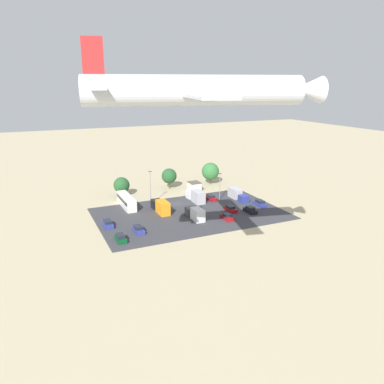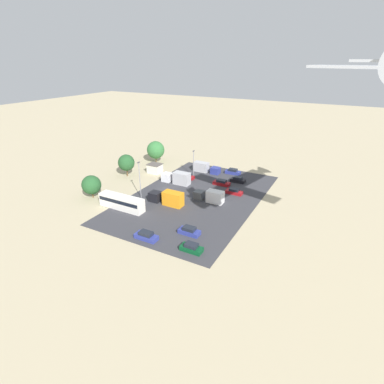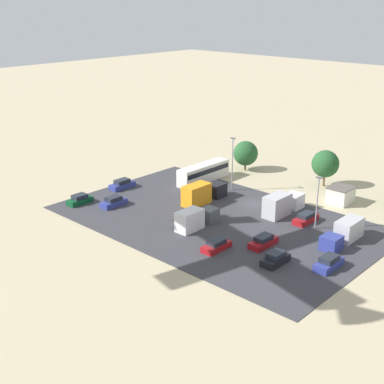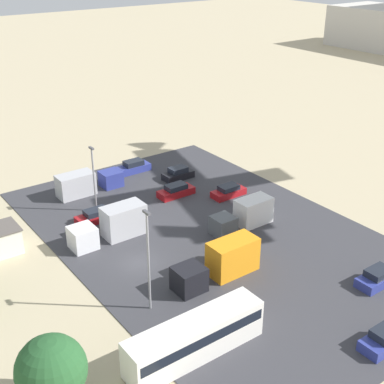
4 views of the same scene
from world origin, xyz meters
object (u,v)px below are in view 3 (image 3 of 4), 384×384
object	(u,v)px
parked_car_1	(80,200)
parked_truck_1	(195,219)
parked_car_6	(114,202)
parked_truck_2	(202,193)
parked_car_4	(263,241)
parked_car_0	(306,218)
bus	(203,172)
parked_car_7	(275,259)
parked_car_3	(329,263)
parked_truck_0	(282,204)
shed_building	(341,195)
parked_car_5	(122,184)
parked_car_2	(216,245)
parked_truck_3	(344,233)

from	to	relation	value
parked_car_1	parked_truck_1	size ratio (longest dim) A/B	0.55
parked_car_6	parked_truck_2	bearing A→B (deg)	-130.67
parked_car_4	parked_car_0	bearing A→B (deg)	-89.21
parked_car_1	parked_truck_1	xyz separation A→B (m)	(-20.61, -5.76, 0.73)
parked_truck_1	parked_truck_2	xyz separation A→B (m)	(6.17, -8.46, 0.18)
parked_truck_1	parked_truck_2	distance (m)	10.47
bus	parked_car_4	bearing A→B (deg)	148.41
parked_car_7	parked_car_4	bearing A→B (deg)	-37.42
parked_car_1	parked_car_6	size ratio (longest dim) A/B	0.95
parked_car_3	parked_truck_2	distance (m)	27.75
parked_car_1	parked_truck_0	distance (m)	32.95
parked_car_0	shed_building	bearing A→B (deg)	91.18
bus	parked_truck_0	distance (m)	19.93
parked_car_0	parked_car_5	size ratio (longest dim) A/B	1.00
parked_car_2	parked_truck_1	distance (m)	7.96
parked_car_0	parked_car_2	distance (m)	16.83
bus	parked_car_7	bearing A→B (deg)	147.50
parked_car_3	shed_building	bearing A→B (deg)	-65.04
parked_truck_0	parked_truck_1	world-z (taller)	parked_truck_0
parked_car_2	parked_car_3	xyz separation A→B (m)	(-13.73, -5.65, 0.08)
parked_truck_1	parked_truck_3	bearing A→B (deg)	29.48
parked_car_4	parked_truck_2	bearing A→B (deg)	-21.29
shed_building	parked_car_4	distance (m)	22.22
parked_car_0	parked_car_6	bearing A→B (deg)	-149.77
bus	parked_truck_3	world-z (taller)	bus
parked_car_3	parked_truck_2	bearing A→B (deg)	-13.19
parked_car_5	parked_truck_2	distance (m)	15.82
parked_car_4	parked_truck_2	distance (m)	18.52
parked_car_0	parked_car_3	world-z (taller)	parked_car_3
bus	parked_truck_0	xyz separation A→B (m)	(-19.62, 3.51, -0.16)
bus	parked_car_4	world-z (taller)	bus
parked_car_6	parked_car_1	bearing A→B (deg)	32.54
bus	parked_car_7	distance (m)	33.88
parked_car_1	parked_truck_3	world-z (taller)	parked_truck_3
parked_car_1	parked_car_5	size ratio (longest dim) A/B	0.89
parked_car_6	parked_truck_3	size ratio (longest dim) A/B	0.52
parked_car_5	parked_car_4	bearing A→B (deg)	-3.83
parked_car_7	parked_truck_2	world-z (taller)	parked_truck_2
bus	parked_car_1	distance (m)	23.67
parked_car_4	shed_building	bearing A→B (deg)	-89.02
shed_building	parked_car_5	size ratio (longest dim) A/B	0.88
parked_car_1	parked_car_6	xyz separation A→B (m)	(-4.92, -3.14, 0.01)
shed_building	parked_car_2	distance (m)	27.71
parked_car_6	bus	bearing A→B (deg)	-97.07
parked_car_1	parked_car_3	size ratio (longest dim) A/B	0.91
parked_car_5	bus	bearing A→B (deg)	58.03
parked_car_2	parked_car_5	world-z (taller)	parked_car_5
parked_car_0	parked_truck_2	xyz separation A→B (m)	(17.08, 4.42, 0.95)
bus	parked_car_0	bearing A→B (deg)	170.97
bus	parked_car_6	world-z (taller)	bus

